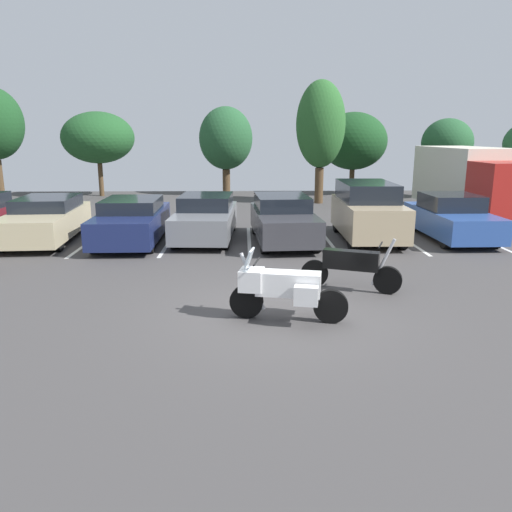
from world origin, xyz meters
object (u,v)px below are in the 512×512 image
motorcycle_touring (284,288)px  box_truck (472,180)px  car_tan (368,211)px  car_blue (451,218)px  car_navy (132,221)px  car_champagne (45,220)px  car_grey (206,218)px  motorcycle_second (351,266)px  car_charcoal (283,219)px

motorcycle_touring → box_truck: 15.69m
car_tan → car_blue: (2.88, 0.04, -0.25)m
car_navy → car_champagne: bearing=173.5°
car_grey → car_tan: car_tan is taller
motorcycle_second → car_tan: (1.72, 5.73, 0.39)m
car_grey → box_truck: 12.24m
car_charcoal → box_truck: 10.22m
car_tan → car_blue: bearing=0.8°
car_grey → car_charcoal: 2.66m
motorcycle_second → car_navy: car_navy is taller
car_navy → car_tan: bearing=2.0°
car_navy → car_charcoal: 4.97m
car_champagne → box_truck: bearing=16.9°
car_navy → car_charcoal: bearing=-1.0°
car_grey → car_charcoal: bearing=-12.9°
motorcycle_touring → car_tan: car_tan is taller
motorcycle_second → car_tan: bearing=73.3°
motorcycle_touring → car_tan: (3.42, 7.61, 0.30)m
motorcycle_second → motorcycle_touring: bearing=-132.1°
car_blue → box_truck: 5.87m
car_charcoal → car_tan: bearing=7.1°
car_tan → car_grey: bearing=177.5°
motorcycle_touring → car_tan: bearing=65.8°
car_navy → car_blue: car_blue is taller
motorcycle_touring → box_truck: size_ratio=0.32×
car_grey → car_champagne: bearing=-178.2°
car_champagne → car_tan: size_ratio=1.14×
motorcycle_touring → motorcycle_second: 2.54m
car_charcoal → car_blue: bearing=3.9°
car_grey → car_charcoal: (2.59, -0.59, 0.04)m
car_navy → car_blue: size_ratio=1.06×
motorcycle_touring → car_tan: size_ratio=0.53×
motorcycle_touring → car_navy: 8.58m
car_tan → motorcycle_touring: bearing=-114.2°
motorcycle_second → car_grey: car_grey is taller
car_grey → car_tan: 5.47m
car_blue → car_champagne: bearing=179.9°
motorcycle_touring → car_champagne: 10.64m
motorcycle_touring → car_blue: 9.91m
car_blue → box_truck: size_ratio=0.63×
motorcycle_second → car_grey: size_ratio=0.48×
car_charcoal → car_tan: size_ratio=1.08×
car_navy → car_blue: 10.73m
motorcycle_touring → motorcycle_second: (1.70, 1.88, -0.08)m
car_champagne → car_charcoal: size_ratio=1.06×
car_charcoal → car_blue: size_ratio=1.02×
box_truck → car_charcoal: bearing=-147.6°
box_truck → car_blue: bearing=-119.5°
motorcycle_second → car_tan: size_ratio=0.51×
motorcycle_second → car_grey: (-3.74, 5.97, 0.14)m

